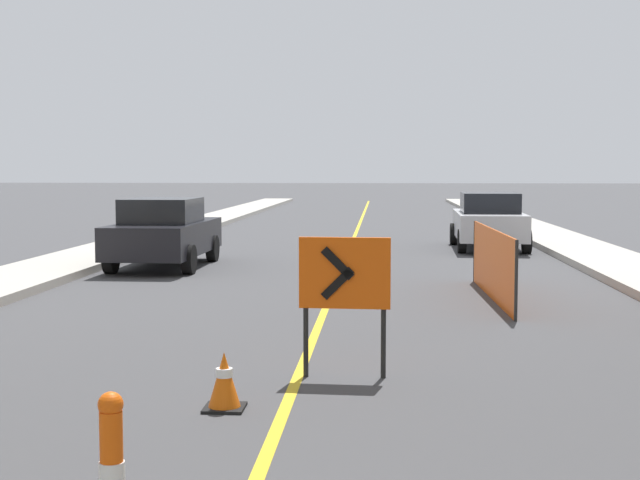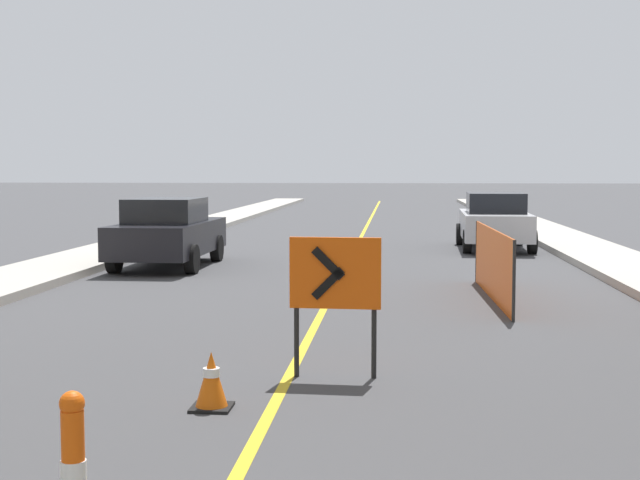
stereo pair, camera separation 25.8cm
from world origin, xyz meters
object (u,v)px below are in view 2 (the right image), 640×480
(traffic_cone_farthest, at_px, (211,381))
(parked_car_curb_near, at_px, (168,232))
(arrow_barricade_primary, at_px, (335,279))
(parked_car_curb_mid, at_px, (495,221))

(traffic_cone_farthest, height_order, parked_car_curb_near, parked_car_curb_near)
(arrow_barricade_primary, relative_size, parked_car_curb_mid, 0.35)
(parked_car_curb_near, bearing_deg, arrow_barricade_primary, -65.55)
(traffic_cone_farthest, height_order, arrow_barricade_primary, arrow_barricade_primary)
(traffic_cone_farthest, xyz_separation_m, parked_car_curb_mid, (4.47, 17.07, 0.53))
(traffic_cone_farthest, bearing_deg, parked_car_curb_near, 106.44)
(traffic_cone_farthest, bearing_deg, arrow_barricade_primary, 51.96)
(arrow_barricade_primary, distance_m, parked_car_curb_mid, 16.07)
(parked_car_curb_near, bearing_deg, traffic_cone_farthest, -72.65)
(parked_car_curb_mid, bearing_deg, arrow_barricade_primary, -100.43)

